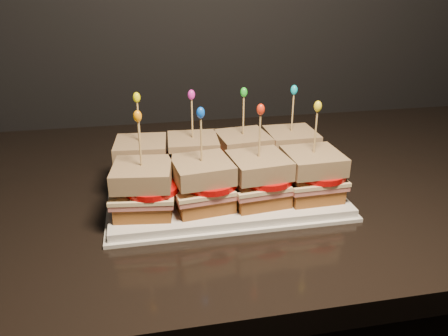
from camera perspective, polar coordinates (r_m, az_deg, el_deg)
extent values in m
cube|color=black|center=(0.85, 4.97, -1.95)|extent=(2.19, 0.74, 0.04)
cube|color=white|center=(0.74, 0.00, -3.25)|extent=(0.38, 0.23, 0.02)
cube|color=white|center=(0.75, 0.00, -3.66)|extent=(0.39, 0.24, 0.01)
cube|color=brown|center=(0.77, -10.53, -0.94)|extent=(0.09, 0.09, 0.02)
cube|color=#C05E59|center=(0.77, -10.62, 0.12)|extent=(0.10, 0.10, 0.01)
cube|color=beige|center=(0.76, -10.65, 0.61)|extent=(0.10, 0.10, 0.01)
cylinder|color=#C00A08|center=(0.76, -9.78, 1.02)|extent=(0.08, 0.08, 0.01)
cube|color=#532E11|center=(0.75, -10.80, 2.46)|extent=(0.09, 0.09, 0.03)
cylinder|color=tan|center=(0.74, -11.06, 5.67)|extent=(0.00, 0.00, 0.09)
ellipsoid|color=#F8F605|center=(0.73, -11.34, 9.05)|extent=(0.01, 0.01, 0.02)
cube|color=brown|center=(0.78, -3.97, -0.43)|extent=(0.09, 0.09, 0.02)
cube|color=#C05E59|center=(0.77, -4.01, 0.63)|extent=(0.10, 0.09, 0.01)
cube|color=beige|center=(0.77, -4.02, 1.11)|extent=(0.10, 0.10, 0.01)
cylinder|color=#C00A08|center=(0.76, -3.08, 1.53)|extent=(0.08, 0.08, 0.01)
cube|color=#532E11|center=(0.76, -4.08, 2.96)|extent=(0.09, 0.09, 0.03)
cylinder|color=tan|center=(0.74, -4.18, 6.17)|extent=(0.00, 0.00, 0.09)
ellipsoid|color=#D323AC|center=(0.73, -4.28, 9.53)|extent=(0.01, 0.01, 0.02)
cube|color=brown|center=(0.79, 2.42, 0.08)|extent=(0.09, 0.09, 0.02)
cube|color=#C05E59|center=(0.79, 2.44, 1.12)|extent=(0.10, 0.10, 0.01)
cube|color=beige|center=(0.78, 2.45, 1.59)|extent=(0.10, 0.10, 0.01)
cylinder|color=#C00A08|center=(0.78, 3.43, 2.00)|extent=(0.08, 0.08, 0.01)
cube|color=#532E11|center=(0.77, 2.49, 3.41)|extent=(0.09, 0.09, 0.03)
cylinder|color=tan|center=(0.76, 2.55, 6.56)|extent=(0.00, 0.00, 0.09)
ellipsoid|color=green|center=(0.75, 2.61, 9.86)|extent=(0.01, 0.01, 0.02)
cube|color=brown|center=(0.82, 8.52, 0.55)|extent=(0.08, 0.08, 0.02)
cube|color=#C05E59|center=(0.81, 8.59, 1.57)|extent=(0.09, 0.09, 0.01)
cube|color=beige|center=(0.81, 8.62, 2.03)|extent=(0.09, 0.09, 0.01)
cylinder|color=#C00A08|center=(0.80, 9.60, 2.43)|extent=(0.08, 0.08, 0.01)
cube|color=#532E11|center=(0.80, 8.73, 3.80)|extent=(0.09, 0.09, 0.03)
cylinder|color=tan|center=(0.78, 8.93, 6.86)|extent=(0.00, 0.00, 0.09)
ellipsoid|color=#0DB6CB|center=(0.77, 9.14, 10.05)|extent=(0.01, 0.01, 0.02)
cube|color=brown|center=(0.68, -10.31, -4.62)|extent=(0.09, 0.09, 0.02)
cube|color=#C05E59|center=(0.67, -10.41, -3.44)|extent=(0.10, 0.10, 0.01)
cube|color=beige|center=(0.67, -10.45, -2.90)|extent=(0.10, 0.10, 0.01)
cylinder|color=#C00A08|center=(0.66, -9.44, -2.47)|extent=(0.08, 0.08, 0.01)
cube|color=#532E11|center=(0.66, -10.62, -0.83)|extent=(0.10, 0.10, 0.03)
cylinder|color=tan|center=(0.64, -10.92, 2.80)|extent=(0.00, 0.00, 0.09)
ellipsoid|color=orange|center=(0.62, -11.23, 6.66)|extent=(0.01, 0.01, 0.02)
cube|color=brown|center=(0.68, -2.82, -4.01)|extent=(0.09, 0.09, 0.02)
cube|color=#C05E59|center=(0.67, -2.85, -2.83)|extent=(0.10, 0.10, 0.01)
cube|color=beige|center=(0.67, -2.86, -2.30)|extent=(0.10, 0.10, 0.01)
cylinder|color=#C00A08|center=(0.66, -1.77, -1.86)|extent=(0.08, 0.08, 0.01)
cube|color=#532E11|center=(0.66, -2.91, -0.23)|extent=(0.09, 0.09, 0.03)
cylinder|color=tan|center=(0.64, -2.99, 3.39)|extent=(0.00, 0.00, 0.09)
ellipsoid|color=blue|center=(0.63, -3.07, 7.23)|extent=(0.01, 0.01, 0.02)
cube|color=brown|center=(0.70, 4.43, -3.35)|extent=(0.09, 0.09, 0.02)
cube|color=#C05E59|center=(0.69, 4.47, -2.20)|extent=(0.10, 0.10, 0.01)
cube|color=beige|center=(0.69, 4.49, -1.68)|extent=(0.10, 0.10, 0.01)
cylinder|color=#C00A08|center=(0.68, 5.61, -1.23)|extent=(0.08, 0.08, 0.01)
cube|color=#532E11|center=(0.68, 4.56, 0.35)|extent=(0.09, 0.09, 0.03)
cylinder|color=tan|center=(0.66, 4.68, 3.89)|extent=(0.00, 0.00, 0.09)
ellipsoid|color=red|center=(0.65, 4.81, 7.64)|extent=(0.01, 0.01, 0.02)
cube|color=brown|center=(0.73, 11.23, -2.68)|extent=(0.09, 0.09, 0.02)
cube|color=#C05E59|center=(0.72, 11.33, -1.57)|extent=(0.09, 0.09, 0.01)
cube|color=beige|center=(0.72, 11.38, -1.06)|extent=(0.10, 0.09, 0.01)
cylinder|color=#C00A08|center=(0.71, 12.50, -0.63)|extent=(0.08, 0.08, 0.01)
cube|color=#532E11|center=(0.71, 11.55, 0.89)|extent=(0.09, 0.09, 0.03)
cylinder|color=tan|center=(0.69, 11.84, 4.30)|extent=(0.00, 0.00, 0.09)
ellipsoid|color=yellow|center=(0.68, 12.16, 7.89)|extent=(0.01, 0.01, 0.02)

